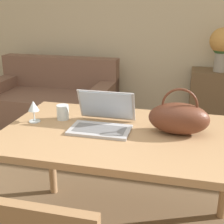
# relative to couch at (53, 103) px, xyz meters

# --- Properties ---
(wall_back) EXTENTS (10.00, 0.06, 2.70)m
(wall_back) POSITION_rel_couch_xyz_m (1.28, 0.65, 1.07)
(wall_back) COLOR beige
(wall_back) RESTS_ON ground_plane
(dining_table) EXTENTS (1.44, 0.88, 0.77)m
(dining_table) POSITION_rel_couch_xyz_m (1.30, -1.83, 0.40)
(dining_table) COLOR #A87F56
(dining_table) RESTS_ON ground_plane
(couch) EXTENTS (1.57, 0.87, 0.82)m
(couch) POSITION_rel_couch_xyz_m (0.00, 0.00, 0.00)
(couch) COLOR #7F5B4C
(couch) RESTS_ON ground_plane
(laptop) EXTENTS (0.36, 0.31, 0.21)m
(laptop) POSITION_rel_couch_xyz_m (1.16, -1.78, 0.54)
(laptop) COLOR #ADADB2
(laptop) RESTS_ON dining_table
(drinking_glass) EXTENTS (0.08, 0.08, 0.10)m
(drinking_glass) POSITION_rel_couch_xyz_m (0.87, -1.71, 0.53)
(drinking_glass) COLOR silver
(drinking_glass) RESTS_ON dining_table
(wine_glass) EXTENTS (0.07, 0.07, 0.14)m
(wine_glass) POSITION_rel_couch_xyz_m (0.71, -1.80, 0.58)
(wine_glass) COLOR silver
(wine_glass) RESTS_ON dining_table
(handbag) EXTENTS (0.35, 0.19, 0.27)m
(handbag) POSITION_rel_couch_xyz_m (1.61, -1.77, 0.58)
(handbag) COLOR #592D1E
(handbag) RESTS_ON dining_table
(flower_vase) EXTENTS (0.29, 0.29, 0.51)m
(flower_vase) POSITION_rel_couch_xyz_m (2.00, 0.34, 0.75)
(flower_vase) COLOR #9E998E
(flower_vase) RESTS_ON sideboard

